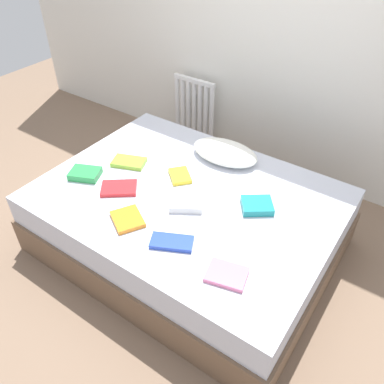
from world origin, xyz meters
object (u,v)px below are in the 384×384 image
Objects in this scene: pillow at (225,152)px; textbook_pink at (227,275)px; textbook_red at (119,188)px; textbook_blue at (172,242)px; radiator at (194,108)px; textbook_orange at (127,219)px; textbook_yellow at (180,176)px; textbook_lime at (129,162)px; bed at (188,221)px; textbook_white at (186,205)px; textbook_green at (85,174)px; textbook_teal at (257,206)px.

textbook_pink is at bearing -58.30° from pillow.
textbook_red is 0.96× the size of textbook_blue.
radiator reaches higher than textbook_orange.
textbook_yellow reaches higher than textbook_red.
textbook_yellow is (0.41, 0.08, -0.00)m from textbook_lime.
bed is 8.38× the size of textbook_red.
bed is 8.05× the size of textbook_blue.
textbook_white is 0.38m from textbook_orange.
textbook_red is (-0.26, -0.35, -0.00)m from textbook_yellow.
pillow reaches higher than textbook_lime.
pillow is at bearing 24.54° from textbook_red.
textbook_white is at bearing 132.47° from textbook_pink.
textbook_white is 0.33m from textbook_blue.
radiator is 1.48m from textbook_red.
pillow reaches higher than textbook_pink.
textbook_green is 0.87× the size of textbook_red.
pillow is 1.14m from textbook_pink.
textbook_yellow is at bearing 127.70° from textbook_pink.
pillow is (0.76, -0.69, 0.14)m from radiator.
radiator reaches higher than textbook_green.
pillow is at bearing 65.64° from textbook_white.
bed is at bearing 159.66° from textbook_teal.
textbook_red is at bearing -75.68° from radiator.
textbook_yellow is at bearing 144.94° from textbook_teal.
textbook_white reaches higher than textbook_red.
bed is 3.35× the size of radiator.
textbook_blue is at bearing -35.08° from textbook_green.
textbook_yellow is at bearing 9.63° from textbook_green.
textbook_teal is at bearing -40.99° from radiator.
textbook_white is (0.85, -1.32, 0.11)m from radiator.
textbook_red is (-0.41, -0.23, 0.27)m from bed.
pillow reaches higher than textbook_yellow.
textbook_orange and textbook_blue have the same top height.
textbook_pink is at bearing -38.17° from bed.
textbook_green is at bearing 157.19° from textbook_pink.
textbook_white reaches higher than textbook_yellow.
textbook_blue is (0.60, -0.20, 0.00)m from textbook_red.
textbook_orange and textbook_yellow have the same top height.
radiator is 2.79× the size of textbook_pink.
pillow is 0.72m from textbook_lime.
radiator is at bearing 66.39° from textbook_red.
textbook_teal is at bearing 73.40° from textbook_orange.
radiator is at bearing 94.36° from textbook_blue.
textbook_teal is at bearing -16.03° from textbook_lime.
textbook_blue is (0.34, -0.55, -0.00)m from textbook_yellow.
radiator reaches higher than textbook_blue.
pillow is (-0.02, 0.51, 0.30)m from bed.
textbook_teal is (0.47, -0.38, -0.03)m from pillow.
pillow is 2.19× the size of textbook_red.
pillow reaches higher than textbook_orange.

